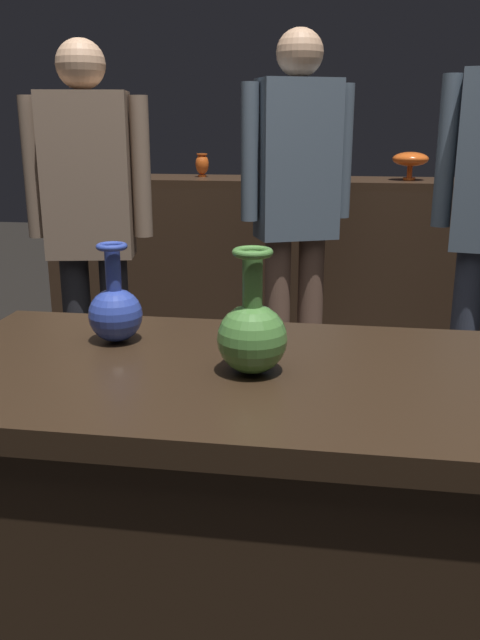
# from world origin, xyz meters

# --- Properties ---
(display_plinth) EXTENTS (1.20, 0.64, 0.80)m
(display_plinth) POSITION_xyz_m (0.00, 0.00, 0.40)
(display_plinth) COLOR black
(display_plinth) RESTS_ON ground_plane
(back_display_shelf) EXTENTS (2.60, 0.40, 0.99)m
(back_display_shelf) POSITION_xyz_m (0.00, 2.20, 0.49)
(back_display_shelf) COLOR #382619
(back_display_shelf) RESTS_ON ground_plane
(vase_centerpiece) EXTENTS (0.13, 0.13, 0.24)m
(vase_centerpiece) POSITION_xyz_m (0.05, -0.02, 0.88)
(vase_centerpiece) COLOR #477A38
(vase_centerpiece) RESTS_ON display_plinth
(vase_tall_behind) EXTENTS (0.12, 0.12, 0.22)m
(vase_tall_behind) POSITION_xyz_m (-0.27, 0.12, 0.87)
(vase_tall_behind) COLOR #2D429E
(vase_tall_behind) RESTS_ON display_plinth
(shelf_vase_far_left) EXTENTS (0.13, 0.13, 0.22)m
(shelf_vase_far_left) POSITION_xyz_m (-1.04, 2.25, 1.06)
(shelf_vase_far_left) COLOR #7A388E
(shelf_vase_far_left) RESTS_ON back_display_shelf
(shelf_vase_center) EXTENTS (0.14, 0.14, 0.12)m
(shelf_vase_center) POSITION_xyz_m (0.00, 2.24, 1.08)
(shelf_vase_center) COLOR orange
(shelf_vase_center) RESTS_ON back_display_shelf
(shelf_vase_left) EXTENTS (0.07, 0.07, 0.12)m
(shelf_vase_left) POSITION_xyz_m (-0.52, 2.23, 1.05)
(shelf_vase_left) COLOR #E55B1E
(shelf_vase_left) RESTS_ON back_display_shelf
(shelf_vase_right) EXTENTS (0.17, 0.17, 0.13)m
(shelf_vase_right) POSITION_xyz_m (0.52, 2.19, 1.09)
(shelf_vase_right) COLOR #E55B1E
(shelf_vase_right) RESTS_ON back_display_shelf
(visitor_near_left) EXTENTS (0.46, 0.24, 1.55)m
(visitor_near_left) POSITION_xyz_m (-0.74, 1.21, 0.91)
(visitor_near_left) COLOR #232328
(visitor_near_left) RESTS_ON ground_plane
(visitor_center_back) EXTENTS (0.44, 0.29, 1.61)m
(visitor_center_back) POSITION_xyz_m (0.02, 1.57, 0.95)
(visitor_center_back) COLOR brown
(visitor_center_back) RESTS_ON ground_plane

